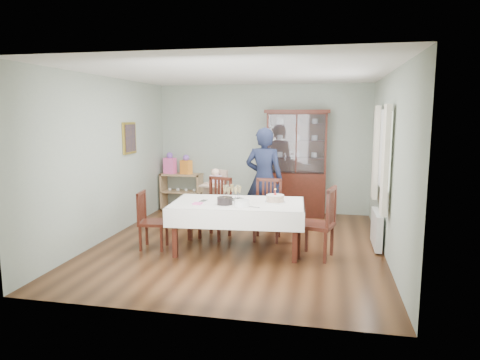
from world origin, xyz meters
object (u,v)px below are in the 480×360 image
(china_cabinet, at_px, (297,162))
(chair_far_right, at_px, (267,222))
(birthday_cake, at_px, (275,199))
(high_chair, at_px, (216,203))
(dining_table, at_px, (238,226))
(gift_bag_pink, at_px, (170,164))
(chair_end_left, at_px, (153,232))
(chair_far_left, at_px, (215,220))
(sideboard, at_px, (182,192))
(champagne_tray, at_px, (232,196))
(chair_end_right, at_px, (317,237))
(woman, at_px, (264,179))
(gift_bag_orange, at_px, (186,165))

(china_cabinet, xyz_separation_m, chair_far_right, (-0.34, -1.87, -0.82))
(china_cabinet, distance_m, birthday_cake, 2.47)
(high_chair, bearing_deg, china_cabinet, 56.41)
(dining_table, bearing_deg, gift_bag_pink, 128.96)
(chair_end_left, bearing_deg, chair_far_left, -51.95)
(dining_table, relative_size, chair_far_left, 2.05)
(chair_far_right, xyz_separation_m, gift_bag_pink, (-2.42, 1.87, 0.71))
(sideboard, bearing_deg, champagne_tray, -55.54)
(chair_end_right, bearing_deg, high_chair, -114.36)
(chair_end_right, relative_size, birthday_cake, 3.39)
(china_cabinet, bearing_deg, woman, -111.13)
(gift_bag_orange, bearing_deg, gift_bag_pink, 180.00)
(chair_far_left, relative_size, birthday_cake, 3.25)
(champagne_tray, relative_size, gift_bag_orange, 0.93)
(chair_far_right, distance_m, gift_bag_pink, 3.13)
(chair_end_left, bearing_deg, chair_end_right, -95.19)
(chair_far_right, bearing_deg, gift_bag_pink, 141.89)
(woman, xyz_separation_m, gift_bag_orange, (-1.89, 1.26, 0.06))
(high_chair, height_order, gift_bag_pink, gift_bag_pink)
(woman, bearing_deg, chair_end_left, 46.90)
(high_chair, bearing_deg, champagne_tray, -45.96)
(chair_end_left, distance_m, gift_bag_orange, 2.82)
(china_cabinet, xyz_separation_m, chair_far_left, (-1.23, -1.90, -0.82))
(chair_end_right, height_order, gift_bag_pink, gift_bag_pink)
(chair_end_right, xyz_separation_m, gift_bag_pink, (-3.26, 2.63, 0.69))
(china_cabinet, bearing_deg, gift_bag_orange, 179.96)
(dining_table, bearing_deg, chair_far_right, 61.68)
(chair_far_left, distance_m, gift_bag_orange, 2.33)
(gift_bag_pink, bearing_deg, chair_far_right, -37.71)
(sideboard, height_order, high_chair, high_chair)
(chair_end_right, bearing_deg, gift_bag_orange, -118.13)
(gift_bag_pink, bearing_deg, chair_end_left, -75.02)
(woman, xyz_separation_m, champagne_tray, (-0.32, -1.18, -0.10))
(dining_table, bearing_deg, chair_end_left, -172.97)
(chair_far_right, height_order, birthday_cake, chair_far_right)
(chair_far_right, xyz_separation_m, woman, (-0.15, 0.61, 0.63))
(chair_far_right, relative_size, champagne_tray, 2.58)
(woman, height_order, gift_bag_orange, woman)
(dining_table, xyz_separation_m, champagne_tray, (-0.11, 0.10, 0.45))
(chair_far_left, distance_m, high_chair, 0.86)
(chair_far_right, relative_size, woman, 0.54)
(sideboard, height_order, chair_end_left, chair_end_left)
(dining_table, relative_size, chair_end_left, 2.31)
(birthday_cake, bearing_deg, chair_far_right, 108.67)
(chair_far_right, xyz_separation_m, gift_bag_orange, (-2.04, 1.87, 0.69))
(woman, bearing_deg, gift_bag_pink, -25.28)
(china_cabinet, bearing_deg, dining_table, -105.39)
(chair_far_right, relative_size, gift_bag_orange, 2.39)
(chair_end_right, distance_m, high_chair, 2.49)
(gift_bag_orange, bearing_deg, woman, -33.65)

